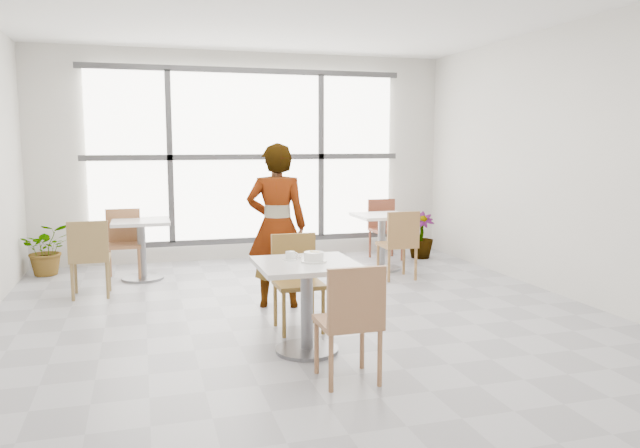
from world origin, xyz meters
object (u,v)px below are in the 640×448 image
object	(u,v)px
chair_near	(351,316)
bg_chair_right_far	(384,225)
chair_far	(296,275)
bg_table_right	(382,234)
main_table	(307,290)
oatmeal_bowl	(314,257)
bg_chair_left_far	(124,239)
bg_table_left	(141,241)
coffee_cup	(291,256)
plant_left	(47,249)
bg_chair_left_near	(89,253)
plant_right	(421,235)
person	(277,226)
bg_chair_right_near	(400,240)

from	to	relation	value
chair_near	bg_chair_right_far	world-z (taller)	same
chair_far	bg_table_right	world-z (taller)	chair_far
chair_near	main_table	bearing A→B (deg)	-80.48
oatmeal_bowl	bg_chair_left_far	world-z (taller)	bg_chair_left_far
bg_chair_right_far	bg_table_left	bearing A→B (deg)	-172.12
main_table	chair_near	bearing A→B (deg)	-80.48
coffee_cup	plant_left	bearing A→B (deg)	123.07
bg_table_left	bg_chair_left_far	size ratio (longest dim) A/B	0.86
main_table	oatmeal_bowl	bearing A→B (deg)	-4.59
chair_far	coffee_cup	distance (m)	0.62
bg_chair_left_near	bg_table_left	bearing A→B (deg)	-124.69
bg_chair_left_near	plant_right	size ratio (longest dim) A/B	1.27
plant_right	oatmeal_bowl	bearing A→B (deg)	-126.98
bg_table_right	bg_chair_right_far	distance (m)	0.82
bg_chair_left_far	bg_chair_right_far	distance (m)	3.68
chair_near	oatmeal_bowl	world-z (taller)	chair_near
coffee_cup	bg_table_right	world-z (taller)	coffee_cup
oatmeal_bowl	coffee_cup	xyz separation A→B (m)	(-0.16, 0.15, -0.01)
chair_near	bg_chair_left_far	size ratio (longest dim) A/B	1.00
chair_far	plant_right	xyz separation A→B (m)	(2.62, 2.83, -0.16)
main_table	bg_table_right	size ratio (longest dim) A/B	1.07
person	bg_chair_right_near	xyz separation A→B (m)	(1.73, 0.79, -0.35)
chair_near	plant_right	xyz separation A→B (m)	(2.57, 4.25, -0.16)
bg_chair_right_near	plant_right	xyz separation A→B (m)	(0.89, 1.26, -0.16)
bg_table_left	bg_chair_left_far	distance (m)	0.27
main_table	person	bearing A→B (deg)	87.24
person	bg_table_left	xyz separation A→B (m)	(-1.36, 1.72, -0.37)
chair_far	bg_chair_left_far	size ratio (longest dim) A/B	1.00
bg_chair_left_far	bg_table_left	bearing A→B (deg)	-37.26
bg_table_right	bg_chair_left_far	world-z (taller)	bg_chair_left_far
bg_chair_right_near	coffee_cup	bearing A→B (deg)	47.75
person	plant_left	xyz separation A→B (m)	(-2.53, 2.33, -0.52)
chair_far	bg_chair_right_far	size ratio (longest dim) A/B	1.00
main_table	bg_chair_right_far	world-z (taller)	bg_chair_right_far
chair_far	bg_table_left	size ratio (longest dim) A/B	1.16
chair_far	person	xyz separation A→B (m)	(-0.01, 0.78, 0.35)
bg_chair_right_near	plant_right	size ratio (longest dim) A/B	1.27
bg_table_left	oatmeal_bowl	bearing A→B (deg)	-67.03
person	bg_chair_left_far	world-z (taller)	person
bg_chair_right_far	plant_right	bearing A→B (deg)	-15.51
bg_chair_right_far	bg_chair_left_near	bearing A→B (deg)	-162.32
chair_near	coffee_cup	world-z (taller)	chair_near
chair_near	bg_table_right	bearing A→B (deg)	-115.06
main_table	chair_far	xyz separation A→B (m)	(0.08, 0.67, -0.02)
plant_right	bg_chair_left_far	bearing A→B (deg)	-177.74
chair_near	bg_table_right	xyz separation A→B (m)	(1.70, 3.64, -0.01)
coffee_cup	person	xyz separation A→B (m)	(0.17, 1.30, 0.07)
bg_chair_right_near	bg_table_right	bearing A→B (deg)	-92.27
bg_chair_left_near	bg_chair_right_near	size ratio (longest dim) A/B	1.00
chair_near	coffee_cup	bearing A→B (deg)	-76.03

